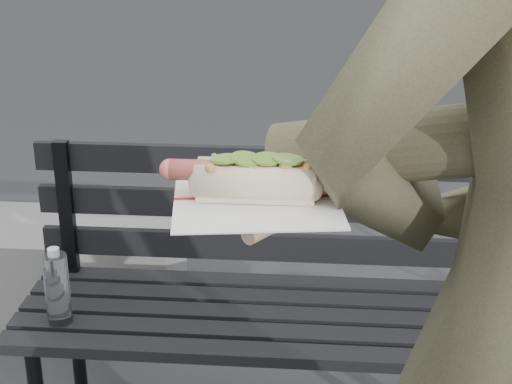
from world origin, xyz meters
TOP-DOWN VIEW (x-y plane):
  - park_bench at (0.06, 0.99)m, footprint 1.50×0.44m
  - concrete_block at (-0.98, 1.61)m, footprint 1.20×0.40m
  - held_hotdog at (0.23, 0.01)m, footprint 0.62×0.30m

SIDE VIEW (x-z plane):
  - concrete_block at x=-0.98m, z-range 0.00..0.40m
  - park_bench at x=0.06m, z-range 0.08..0.96m
  - held_hotdog at x=0.23m, z-range 1.15..1.34m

